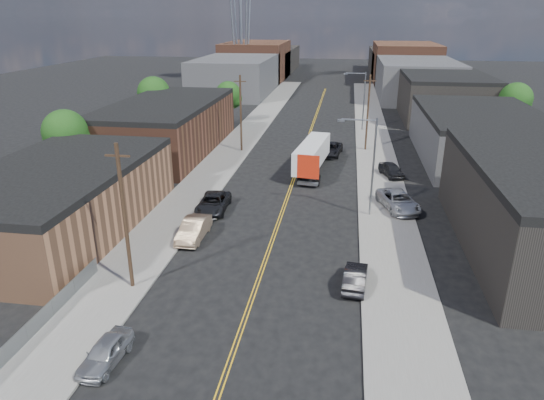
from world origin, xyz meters
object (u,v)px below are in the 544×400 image
(car_left_c, at_px, (213,203))
(semi_truck, at_px, (313,152))
(car_left_a, at_px, (106,352))
(car_right_oncoming, at_px, (355,277))
(car_right_lot_a, at_px, (398,201))
(car_left_b, at_px, (194,229))
(car_right_lot_c, at_px, (391,170))
(car_ahead_truck, at_px, (330,149))

(car_left_c, bearing_deg, semi_truck, 58.24)
(semi_truck, distance_m, car_left_a, 36.80)
(car_right_oncoming, bearing_deg, car_left_c, -36.93)
(car_right_oncoming, relative_size, car_right_lot_a, 0.72)
(car_left_a, distance_m, car_left_b, 15.37)
(car_right_lot_c, bearing_deg, car_right_lot_a, -109.85)
(car_right_oncoming, bearing_deg, car_left_a, 41.80)
(car_left_c, xyz_separation_m, car_ahead_truck, (10.01, 20.94, 0.01))
(car_right_lot_a, relative_size, car_ahead_truck, 1.04)
(semi_truck, relative_size, car_left_b, 2.78)
(car_right_lot_c, bearing_deg, car_right_oncoming, -118.90)
(car_left_c, relative_size, car_ahead_truck, 0.99)
(car_left_a, bearing_deg, car_ahead_truck, 81.31)
(car_left_b, height_order, car_right_oncoming, car_left_b)
(car_left_c, distance_m, car_right_oncoming, 17.44)
(car_right_lot_a, bearing_deg, car_right_oncoming, -122.65)
(car_right_lot_c, distance_m, car_ahead_truck, 10.93)
(car_left_a, height_order, car_left_b, car_left_b)
(car_left_b, xyz_separation_m, car_right_lot_a, (17.05, 8.76, 0.14))
(car_left_a, bearing_deg, car_left_b, 94.61)
(car_ahead_truck, bearing_deg, car_left_b, -103.35)
(semi_truck, xyz_separation_m, car_right_lot_a, (8.87, -11.73, -1.07))
(car_left_a, bearing_deg, car_right_oncoming, 41.55)
(car_left_b, distance_m, car_right_lot_c, 25.39)
(car_left_c, height_order, car_ahead_truck, car_ahead_truck)
(car_left_b, bearing_deg, car_right_oncoming, -23.00)
(car_left_a, distance_m, car_right_oncoming, 16.26)
(car_left_c, bearing_deg, car_right_lot_c, 34.16)
(semi_truck, height_order, car_right_lot_a, semi_truck)
(car_left_b, bearing_deg, semi_truck, 68.54)
(car_left_a, distance_m, car_ahead_truck, 43.50)
(semi_truck, height_order, car_left_b, semi_truck)
(car_left_b, distance_m, car_right_oncoming, 14.15)
(car_left_c, height_order, car_right_lot_a, car_right_lot_a)
(car_left_c, height_order, car_right_lot_c, car_right_lot_c)
(car_right_oncoming, distance_m, car_right_lot_a, 14.92)
(car_left_a, xyz_separation_m, car_left_b, (0.00, 15.37, 0.15))
(car_left_c, distance_m, car_right_lot_a, 17.27)
(semi_truck, relative_size, car_left_c, 2.49)
(car_left_c, xyz_separation_m, car_right_oncoming, (13.00, -11.62, -0.08))
(car_left_b, bearing_deg, car_left_a, -89.71)
(car_left_a, xyz_separation_m, car_right_oncoming, (13.00, 9.77, 0.02))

